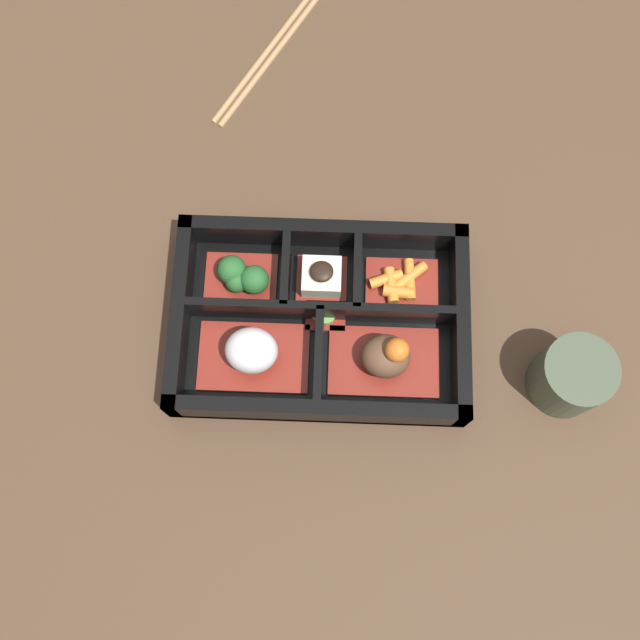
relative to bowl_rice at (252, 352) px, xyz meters
name	(u,v)px	position (x,y,z in m)	size (l,w,h in m)	color
ground_plane	(320,327)	(-0.07, -0.04, -0.03)	(3.00, 3.00, 0.00)	#4C3523
bento_base	(320,326)	(-0.07, -0.04, -0.03)	(0.29, 0.20, 0.01)	black
bento_rim	(320,318)	(-0.07, -0.04, -0.01)	(0.29, 0.20, 0.05)	black
bowl_stew	(386,357)	(-0.13, 0.00, 0.00)	(0.11, 0.07, 0.06)	maroon
bowl_rice	(252,352)	(0.00, 0.00, 0.00)	(0.11, 0.07, 0.05)	maroon
bowl_carrots	(400,283)	(-0.15, -0.08, -0.02)	(0.08, 0.06, 0.02)	maroon
bowl_tofu	(321,278)	(-0.07, -0.08, -0.01)	(0.05, 0.06, 0.04)	maroon
bowl_greens	(241,276)	(0.02, -0.08, -0.01)	(0.07, 0.06, 0.04)	maroon
bowl_pickles	(325,315)	(-0.07, -0.05, -0.02)	(0.04, 0.03, 0.01)	maroon
tea_cup	(572,376)	(-0.31, 0.01, 0.00)	(0.07, 0.07, 0.07)	#424C38
chopsticks	(269,54)	(0.01, -0.36, -0.03)	(0.12, 0.19, 0.01)	#A87F51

